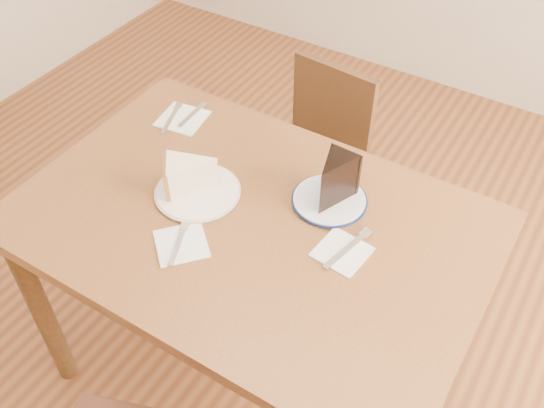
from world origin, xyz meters
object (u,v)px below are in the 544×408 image
Objects in this scene: plate_navy at (329,200)px; carrot_cake at (194,176)px; chocolate_cake at (332,184)px; table at (251,245)px; plate_cream at (198,192)px; chair_far at (311,162)px.

carrot_cake is (-0.33, -0.15, 0.05)m from plate_navy.
table is at bearing 49.68° from chocolate_cake.
plate_navy is at bearing 48.79° from table.
table is 0.20m from plate_cream.
carrot_cake is at bearing 26.63° from chocolate_cake.
plate_navy is 1.47× the size of carrot_cake.
chocolate_cake is at bearing -43.07° from plate_navy.
plate_navy is (0.14, 0.16, 0.10)m from table.
plate_cream is 0.05m from carrot_cake.
plate_navy is 0.07m from chocolate_cake.
chocolate_cake reaches higher than chair_far.
plate_cream is at bearing 177.89° from table.
chocolate_cake is (0.15, 0.16, 0.17)m from table.
plate_cream is at bearing 28.30° from chocolate_cake.
chair_far is 3.50× the size of plate_cream.
plate_navy is 0.36m from carrot_cake.
chair_far reaches higher than plate_navy.
carrot_cake reaches higher than table.
chocolate_cake is at bearing 128.18° from chair_far.
plate_cream is (-0.17, 0.01, 0.10)m from table.
chair_far is 0.71m from carrot_cake.
carrot_cake reaches higher than chair_far.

